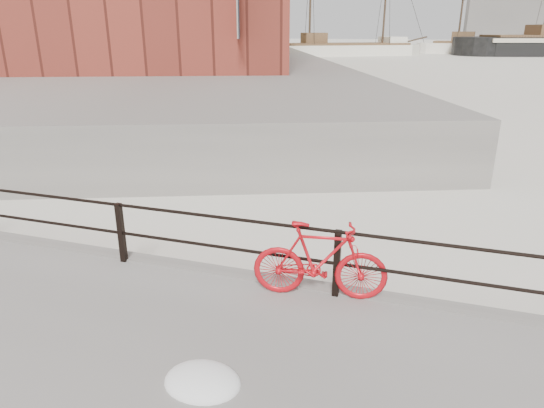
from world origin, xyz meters
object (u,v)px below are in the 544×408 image
Objects in this scene: workboat_far at (175,63)px; workboat_near at (196,75)px; schooner_mid at (497,54)px; schooner_left at (346,55)px; bicycle at (320,260)px.

workboat_near is at bearing -98.73° from workboat_far.
schooner_mid reaches higher than workboat_far.
workboat_near is at bearing -131.16° from schooner_left.
bicycle is at bearing -110.91° from schooner_left.
workboat_near and workboat_far have the same top height.
schooner_mid is 1.04× the size of schooner_left.
schooner_left is (-22.81, -11.46, 0.00)m from schooner_mid.
bicycle is 0.07× the size of schooner_mid.
bicycle is 0.17× the size of workboat_near.
schooner_left is at bearing -147.95° from schooner_mid.
workboat_far is at bearing -155.24° from schooner_left.
workboat_near is at bearing 109.87° from bicycle.
workboat_far reaches higher than bicycle.
schooner_left reaches higher than workboat_near.
workboat_near is 16.66m from workboat_far.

